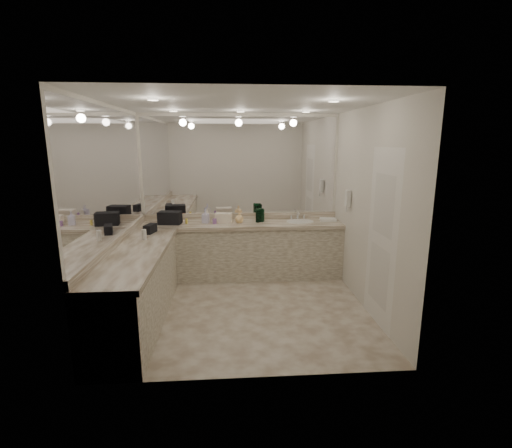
{
  "coord_description": "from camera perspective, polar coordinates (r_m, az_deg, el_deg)",
  "views": [
    {
      "loc": [
        -0.18,
        -4.57,
        2.16
      ],
      "look_at": [
        0.18,
        0.4,
        1.05
      ],
      "focal_mm": 26.0,
      "sensor_mm": 36.0,
      "label": 1
    }
  ],
  "objects": [
    {
      "name": "green_bottle_4",
      "position": [
        5.92,
        0.35,
        1.17
      ],
      "size": [
        0.07,
        0.07,
        0.18
      ],
      "primitive_type": "cylinder",
      "color": "#0E4E28",
      "rests_on": "vanity_back_top"
    },
    {
      "name": "ceiling",
      "position": [
        4.59,
        -2.0,
        18.04
      ],
      "size": [
        3.2,
        3.2,
        0.0
      ],
      "primitive_type": "plane",
      "color": "white",
      "rests_on": "floor"
    },
    {
      "name": "soap_bottle_a",
      "position": [
        5.99,
        -7.52,
        1.31
      ],
      "size": [
        0.09,
        0.09,
        0.21
      ],
      "primitive_type": "imported",
      "rotation": [
        0.0,
        0.0,
        0.12
      ],
      "color": "white",
      "rests_on": "vanity_back_top"
    },
    {
      "name": "amenity_bottle_1",
      "position": [
        5.85,
        -6.4,
        0.43
      ],
      "size": [
        0.06,
        0.06,
        0.08
      ],
      "primitive_type": "cylinder",
      "color": "#9966B2",
      "rests_on": "vanity_back_top"
    },
    {
      "name": "wall_right",
      "position": [
        4.98,
        16.87,
        2.06
      ],
      "size": [
        0.02,
        3.0,
        2.6
      ],
      "primitive_type": "cube",
      "color": "silver",
      "rests_on": "floor"
    },
    {
      "name": "amenity_bottle_5",
      "position": [
        6.03,
        -11.53,
        0.57
      ],
      "size": [
        0.06,
        0.06,
        0.07
      ],
      "primitive_type": "cylinder",
      "color": "#E57F66",
      "rests_on": "vanity_back_top"
    },
    {
      "name": "backsplash_left",
      "position": [
        4.93,
        -20.54,
        -2.47
      ],
      "size": [
        0.04,
        3.0,
        0.1
      ],
      "primitive_type": "cube",
      "color": "beige",
      "rests_on": "vanity_left_top"
    },
    {
      "name": "amenity_bottle_3",
      "position": [
        5.92,
        -5.29,
        0.56
      ],
      "size": [
        0.05,
        0.05,
        0.07
      ],
      "primitive_type": "cylinder",
      "color": "#E0B28C",
      "rests_on": "vanity_back_top"
    },
    {
      "name": "wall_left",
      "position": [
        4.86,
        -21.08,
        1.52
      ],
      "size": [
        0.02,
        3.0,
        2.6
      ],
      "primitive_type": "cube",
      "color": "silver",
      "rests_on": "floor"
    },
    {
      "name": "black_bag_spill",
      "position": [
        5.43,
        -15.96,
        -0.68
      ],
      "size": [
        0.16,
        0.25,
        0.13
      ],
      "primitive_type": "cube",
      "rotation": [
        0.0,
        0.0,
        -0.25
      ],
      "color": "black",
      "rests_on": "vanity_left_top"
    },
    {
      "name": "backsplash_back",
      "position": [
        6.17,
        -2.41,
        1.23
      ],
      "size": [
        3.2,
        0.04,
        0.1
      ],
      "primitive_type": "cube",
      "color": "beige",
      "rests_on": "vanity_back_top"
    },
    {
      "name": "floor",
      "position": [
        5.06,
        -1.77,
        -12.74
      ],
      "size": [
        3.2,
        3.2,
        0.0
      ],
      "primitive_type": "plane",
      "color": "beige",
      "rests_on": "ground"
    },
    {
      "name": "vanity_back_top",
      "position": [
        5.9,
        -2.31,
        -0.08
      ],
      "size": [
        3.2,
        0.64,
        0.06
      ],
      "primitive_type": "cube",
      "color": "beige",
      "rests_on": "vanity_back_base"
    },
    {
      "name": "black_toiletry_bag",
      "position": [
        5.93,
        -13.1,
        0.93
      ],
      "size": [
        0.37,
        0.26,
        0.2
      ],
      "primitive_type": "cube",
      "rotation": [
        0.0,
        0.0,
        -0.13
      ],
      "color": "black",
      "rests_on": "vanity_back_top"
    },
    {
      "name": "mirror_back",
      "position": [
        6.07,
        -2.48,
        8.9
      ],
      "size": [
        3.12,
        0.01,
        1.55
      ],
      "primitive_type": "cube",
      "color": "white",
      "rests_on": "wall_back"
    },
    {
      "name": "amenity_bottle_4",
      "position": [
        6.07,
        -12.44,
        0.68
      ],
      "size": [
        0.05,
        0.05,
        0.08
      ],
      "primitive_type": "cylinder",
      "color": "white",
      "rests_on": "vanity_back_top"
    },
    {
      "name": "mirror_left",
      "position": [
        4.8,
        -21.39,
        7.1
      ],
      "size": [
        0.01,
        2.92,
        1.55
      ],
      "primitive_type": "cube",
      "color": "white",
      "rests_on": "wall_left"
    },
    {
      "name": "sink",
      "position": [
        6.01,
        6.77,
        0.31
      ],
      "size": [
        0.44,
        0.44,
        0.03
      ],
      "primitive_type": "cylinder",
      "color": "white",
      "rests_on": "vanity_back_top"
    },
    {
      "name": "lotion_left",
      "position": [
        5.06,
        -16.83,
        -1.58
      ],
      "size": [
        0.06,
        0.06,
        0.14
      ],
      "primitive_type": "cylinder",
      "color": "white",
      "rests_on": "vanity_left_top"
    },
    {
      "name": "hand_towel",
      "position": [
        6.15,
        11.02,
        0.68
      ],
      "size": [
        0.28,
        0.2,
        0.04
      ],
      "primitive_type": "cube",
      "rotation": [
        0.0,
        0.0,
        -0.13
      ],
      "color": "white",
      "rests_on": "vanity_back_top"
    },
    {
      "name": "vanity_left_top",
      "position": [
        4.6,
        -18.02,
        -4.38
      ],
      "size": [
        0.64,
        2.42,
        0.06
      ],
      "primitive_type": "cube",
      "color": "beige",
      "rests_on": "vanity_left_base"
    },
    {
      "name": "green_bottle_1",
      "position": [
        5.91,
        0.26,
        1.31
      ],
      "size": [
        0.07,
        0.07,
        0.22
      ],
      "primitive_type": "cylinder",
      "color": "#0E4E28",
      "rests_on": "vanity_back_top"
    },
    {
      "name": "vanity_back_base",
      "position": [
        6.03,
        -2.28,
        -4.24
      ],
      "size": [
        3.2,
        0.6,
        0.84
      ],
      "primitive_type": "cube",
      "color": "beige",
      "rests_on": "floor"
    },
    {
      "name": "green_bottle_3",
      "position": [
        5.94,
        0.8,
        1.38
      ],
      "size": [
        0.07,
        0.07,
        0.22
      ],
      "primitive_type": "cylinder",
      "color": "#0E4E28",
      "rests_on": "vanity_back_top"
    },
    {
      "name": "faucet",
      "position": [
        6.2,
        6.43,
        1.4
      ],
      "size": [
        0.24,
        0.16,
        0.14
      ],
      "primitive_type": "cube",
      "color": "silver",
      "rests_on": "vanity_back_top"
    },
    {
      "name": "door",
      "position": [
        4.57,
        18.72,
        -2.17
      ],
      "size": [
        0.02,
        0.82,
        2.1
      ],
      "primitive_type": "cube",
      "color": "white",
      "rests_on": "wall_right"
    },
    {
      "name": "green_bottle_0",
      "position": [
        5.97,
        0.96,
        1.35
      ],
      "size": [
        0.07,
        0.07,
        0.2
      ],
      "primitive_type": "cylinder",
      "color": "#0E4E28",
      "rests_on": "vanity_back_top"
    },
    {
      "name": "wall_phone",
      "position": [
        5.61,
        13.95,
        3.87
      ],
      "size": [
        0.06,
        0.1,
        0.24
      ],
      "primitive_type": "cube",
      "color": "white",
      "rests_on": "wall_right"
    },
    {
      "name": "soap_bottle_b",
      "position": [
        5.91,
        -7.78,
        1.19
      ],
      "size": [
        0.12,
        0.12,
        0.22
      ],
      "primitive_type": "imported",
      "rotation": [
        0.0,
        0.0,
        -0.27
      ],
      "color": "silver",
      "rests_on": "vanity_back_top"
    },
    {
      "name": "vanity_left_base",
      "position": [
        4.74,
        -17.77,
        -9.59
      ],
      "size": [
        0.6,
        2.4,
        0.84
      ],
      "primitive_type": "cube",
      "color": "beige",
      "rests_on": "floor"
    },
    {
      "name": "wall_back",
      "position": [
        6.13,
        -2.44,
        4.47
      ],
      "size": [
        3.2,
        0.02,
        2.6
      ],
      "primitive_type": "cube",
      "color": "silver",
      "rests_on": "floor"
    },
    {
      "name": "soap_bottle_c",
      "position": [
        5.87,
        -2.57,
        1.02
      ],
      "size": [
        0.16,
        0.16,
        0.18
      ],
      "primitive_type": "imported",
      "rotation": [
        0.0,
        0.0,
        0.23
      ],
      "color": "#F4C885",
      "rests_on": "vanity_back_top"
    },
    {
      "name": "amenity_bottle_0",
      "position": [
        5.93,
        -10.64,
        0.44
      ],
      "size": [
        0.04,
        0.04,
        0.08
      ],
      "primitive_type": "cylinder",
      "color": "#F2D84C",
      "rests_on": "vanity_back_top"
    },
    {
      "name": "green_bottle_2",
      "position": [
        5.98,
        0.35,
        1.3
      ],
      "size": [
        0.06,
        0.06,
        0.19
      ],
      "primitive_type": "cylinder",
      "color": "#0E4E28",
      "rests_on": "vanity_back_top"
    },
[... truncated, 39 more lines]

